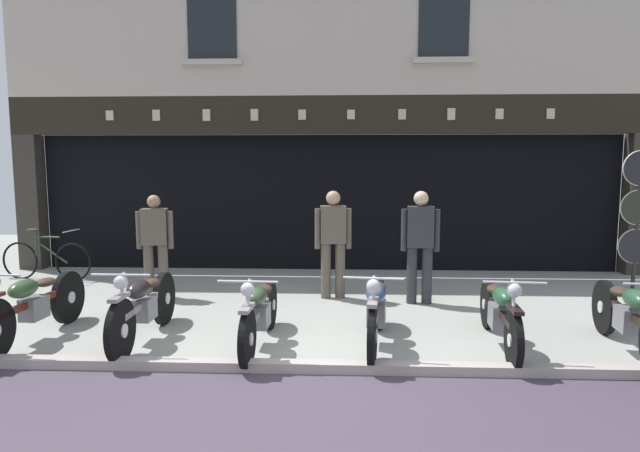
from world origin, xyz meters
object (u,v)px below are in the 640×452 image
Objects in this scene: shopkeeper_center at (333,239)px; tyre_sign_pole at (638,209)px; motorcycle_left at (144,305)px; motorcycle_center_right at (500,311)px; salesman_left at (155,241)px; motorcycle_far_left at (33,304)px; advert_board_far at (133,176)px; motorcycle_center_left at (259,311)px; advert_board_near at (198,178)px; salesman_right at (420,242)px; motorcycle_center at (376,309)px; motorcycle_right at (629,315)px; leaning_bicycle at (46,259)px.

shopkeeper_center is 4.97m from tyre_sign_pole.
motorcycle_left is 4.07m from motorcycle_center_right.
motorcycle_far_left is at bearing 65.04° from salesman_left.
salesman_left is 0.96× the size of shopkeeper_center.
motorcycle_far_left is 5.37m from motorcycle_center_right.
advert_board_far reaches higher than motorcycle_left.
advert_board_near is (-1.92, 4.61, 1.37)m from motorcycle_center_left.
salesman_right is at bearing -151.13° from motorcycle_left.
motorcycle_left is 2.69m from motorcycle_center.
motorcycle_right is 1.23× the size of salesman_right.
motorcycle_left is at bearing 47.45° from leaning_bicycle.
motorcycle_center_right is at bearing -175.54° from motorcycle_center_left.
shopkeeper_center is at bearing -134.82° from motorcycle_left.
salesman_left reaches higher than motorcycle_center_right.
motorcycle_right is (4.04, -0.05, 0.02)m from motorcycle_center_left.
motorcycle_left is at bearing 4.58° from motorcycle_right.
motorcycle_left is 1.23× the size of shopkeeper_center.
advert_board_far is (-0.54, 4.53, 1.38)m from motorcycle_far_left.
motorcycle_center is 1.17× the size of salesman_right.
motorcycle_center is at bearing -45.02° from advert_board_far.
motorcycle_far_left is 1.08× the size of motorcycle_center_left.
shopkeeper_center is at bearing -6.74° from salesman_right.
motorcycle_center_left is 0.96× the size of motorcycle_center_right.
motorcycle_center reaches higher than motorcycle_center_right.
shopkeeper_center is at bearing -106.90° from motorcycle_center_left.
motorcycle_far_left is at bearing -160.66° from tyre_sign_pole.
motorcycle_center is 0.85× the size of tyre_sign_pole.
advert_board_near is 3.08m from leaning_bicycle.
leaning_bicycle is (-5.68, 3.30, -0.06)m from motorcycle_center.
motorcycle_center_left is 0.99× the size of motorcycle_center.
leaning_bicycle is (-5.15, 1.11, -0.55)m from shopkeeper_center.
shopkeeper_center reaches higher than salesman_left.
advert_board_near is at bearing -39.94° from motorcycle_center_right.
salesman_left is at bearing -46.35° from motorcycle_center_left.
tyre_sign_pole is at bearing -177.09° from shopkeeper_center.
advert_board_near is at bearing -0.00° from advert_board_far.
motorcycle_left reaches higher than motorcycle_center_left.
motorcycle_center_right reaches higher than motorcycle_center_left.
tyre_sign_pole is 1.35× the size of leaning_bicycle.
motorcycle_far_left is 0.92× the size of tyre_sign_pole.
motorcycle_center_right is 2.00× the size of advert_board_near.
salesman_left is at bearing -19.93° from motorcycle_center_right.
tyre_sign_pole is (4.36, 2.92, 0.90)m from motorcycle_center.
shopkeeper_center is (-0.54, 2.19, 0.49)m from motorcycle_center.
tyre_sign_pole is 7.78m from advert_board_near.
motorcycle_far_left is at bearing 32.15° from leaning_bicycle.
motorcycle_right is 2.89m from salesman_right.
motorcycle_center_left is 2.98m from salesman_left.
salesman_left reaches higher than motorcycle_center_left.
motorcycle_center is 0.95× the size of motorcycle_right.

